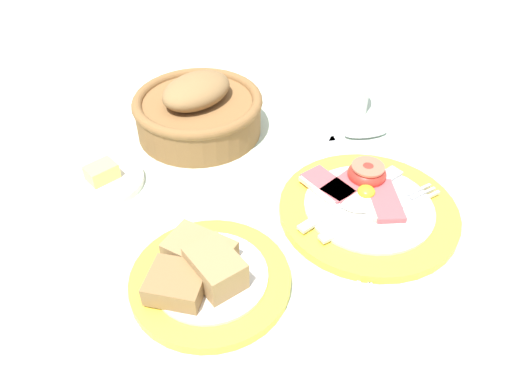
{
  "coord_description": "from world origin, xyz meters",
  "views": [
    {
      "loc": [
        -0.3,
        -0.34,
        0.45
      ],
      "look_at": [
        -0.05,
        0.08,
        0.02
      ],
      "focal_mm": 35.0,
      "sensor_mm": 36.0,
      "label": 1
    }
  ],
  "objects": [
    {
      "name": "ground_plane",
      "position": [
        0.0,
        0.0,
        0.0
      ],
      "size": [
        3.0,
        3.0,
        0.0
      ],
      "primitive_type": "plane",
      "color": "#B7CCB7"
    },
    {
      "name": "breakfast_plate",
      "position": [
        0.07,
        -0.01,
        0.01
      ],
      "size": [
        0.23,
        0.23,
        0.04
      ],
      "color": "yellow",
      "rests_on": "ground_plane"
    },
    {
      "name": "bread_plate",
      "position": [
        -0.16,
        -0.01,
        0.02
      ],
      "size": [
        0.18,
        0.18,
        0.05
      ],
      "color": "yellow",
      "rests_on": "ground_plane"
    },
    {
      "name": "sugar_cup",
      "position": [
        0.19,
        0.21,
        0.03
      ],
      "size": [
        0.1,
        0.1,
        0.06
      ],
      "color": "white",
      "rests_on": "ground_plane"
    },
    {
      "name": "bread_basket",
      "position": [
        -0.04,
        0.27,
        0.04
      ],
      "size": [
        0.2,
        0.2,
        0.09
      ],
      "color": "brown",
      "rests_on": "ground_plane"
    },
    {
      "name": "butter_dish",
      "position": [
        -0.21,
        0.22,
        0.01
      ],
      "size": [
        0.11,
        0.11,
        0.03
      ],
      "color": "silver",
      "rests_on": "ground_plane"
    },
    {
      "name": "teaspoon_by_saucer",
      "position": [
        0.16,
        0.13,
        0.01
      ],
      "size": [
        0.19,
        0.08,
        0.01
      ],
      "rotation": [
        0.0,
        0.0,
        5.94
      ],
      "color": "silver",
      "rests_on": "ground_plane"
    },
    {
      "name": "teaspoon_near_cup",
      "position": [
        0.09,
        0.11,
        0.01
      ],
      "size": [
        0.17,
        0.13,
        0.01
      ],
      "rotation": [
        0.0,
        0.0,
        3.79
      ],
      "color": "silver",
      "rests_on": "ground_plane"
    },
    {
      "name": "fork_on_cloth",
      "position": [
        -0.03,
        -0.15,
        0.0
      ],
      "size": [
        0.08,
        0.18,
        0.01
      ],
      "rotation": [
        0.0,
        0.0,
        1.23
      ],
      "color": "silver",
      "rests_on": "ground_plane"
    }
  ]
}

